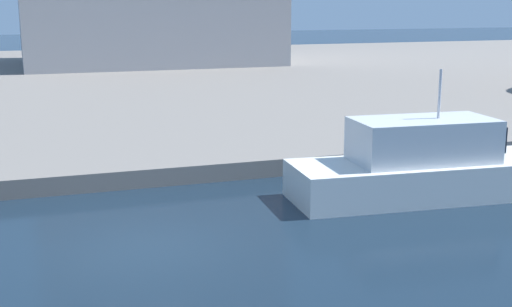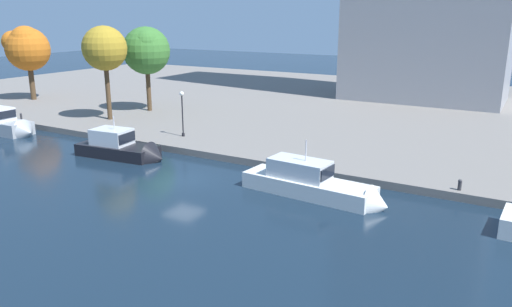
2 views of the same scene
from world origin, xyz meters
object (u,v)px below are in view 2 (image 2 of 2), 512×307
object	(u,v)px
mooring_bollard_0	(21,116)
tree_3	(145,50)
tree_1	(104,48)
tree_4	(26,47)
mooring_bollard_1	(460,184)
motor_yacht_2	(315,187)
lamp_post	(182,109)
motor_yacht_0	(6,126)
motor_yacht_1	(123,150)

from	to	relation	value
mooring_bollard_0	tree_3	size ratio (longest dim) A/B	0.07
tree_1	tree_4	size ratio (longest dim) A/B	1.03
mooring_bollard_1	motor_yacht_2	bearing A→B (deg)	-152.69
mooring_bollard_1	lamp_post	size ratio (longest dim) A/B	0.17
mooring_bollard_0	lamp_post	bearing A→B (deg)	7.70
motor_yacht_0	mooring_bollard_1	world-z (taller)	motor_yacht_0
lamp_post	tree_3	size ratio (longest dim) A/B	0.43
motor_yacht_1	mooring_bollard_0	bearing A→B (deg)	162.77
lamp_post	tree_3	distance (m)	14.61
motor_yacht_0	tree_1	world-z (taller)	tree_1
tree_3	lamp_post	bearing A→B (deg)	-35.16
motor_yacht_1	tree_3	bearing A→B (deg)	119.54
motor_yacht_2	lamp_post	world-z (taller)	lamp_post
tree_4	lamp_post	bearing A→B (deg)	-11.93
motor_yacht_0	motor_yacht_2	size ratio (longest dim) A/B	0.76
motor_yacht_2	mooring_bollard_0	xyz separation A→B (m)	(-35.78, 4.32, 0.35)
motor_yacht_1	tree_4	xyz separation A→B (m)	(-28.68, 12.74, 6.77)
motor_yacht_0	motor_yacht_1	distance (m)	16.19
motor_yacht_0	tree_4	world-z (taller)	tree_4
motor_yacht_2	tree_1	bearing A→B (deg)	165.92
motor_yacht_0	mooring_bollard_0	world-z (taller)	motor_yacht_0
motor_yacht_0	motor_yacht_1	bearing A→B (deg)	-2.24
tree_3	tree_1	bearing A→B (deg)	-93.04
tree_3	motor_yacht_1	bearing A→B (deg)	-54.80
lamp_post	tree_4	world-z (taller)	tree_4
motor_yacht_0	lamp_post	xyz separation A→B (m)	(17.38, 5.98, 2.34)
lamp_post	tree_3	world-z (taller)	tree_3
mooring_bollard_0	motor_yacht_0	bearing A→B (deg)	-55.97
tree_4	tree_3	bearing A→B (deg)	5.25
tree_3	tree_4	distance (m)	18.57
lamp_post	tree_4	size ratio (longest dim) A/B	0.44
mooring_bollard_0	lamp_post	distance (m)	19.92
mooring_bollard_0	tree_3	distance (m)	15.01
tree_1	tree_3	distance (m)	5.74
motor_yacht_2	tree_1	xyz separation A→B (m)	(-27.85, 9.27, 7.44)
lamp_post	tree_1	xyz separation A→B (m)	(-11.68, 2.30, 4.91)
tree_3	motor_yacht_0	bearing A→B (deg)	-113.20
motor_yacht_0	motor_yacht_2	xyz separation A→B (m)	(33.54, -1.00, -0.18)
mooring_bollard_0	tree_3	bearing A→B (deg)	52.30
motor_yacht_0	mooring_bollard_0	bearing A→B (deg)	123.38
motor_yacht_0	mooring_bollard_1	distance (m)	41.82
mooring_bollard_1	motor_yacht_1	bearing A→B (deg)	-171.82
lamp_post	motor_yacht_2	bearing A→B (deg)	-23.34
mooring_bollard_0	tree_1	size ratio (longest dim) A/B	0.07
lamp_post	tree_4	bearing A→B (deg)	168.07
mooring_bollard_0	lamp_post	size ratio (longest dim) A/B	0.17
mooring_bollard_1	tree_3	world-z (taller)	tree_3
tree_4	mooring_bollard_1	bearing A→B (deg)	-9.50
tree_3	tree_4	world-z (taller)	tree_3
motor_yacht_2	mooring_bollard_1	distance (m)	9.19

